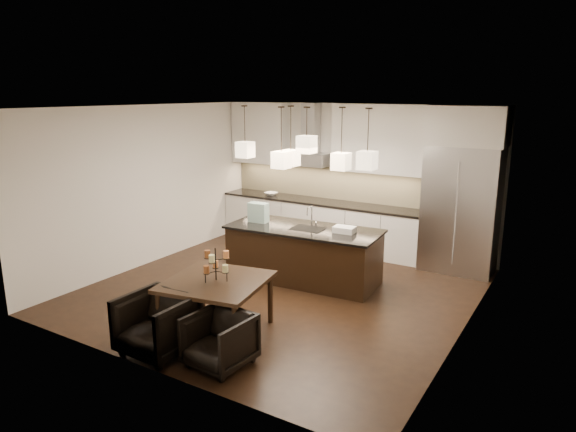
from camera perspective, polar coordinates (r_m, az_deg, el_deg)
The scene contains 37 objects.
floor at distance 8.09m, azimuth -0.74°, elevation -8.29°, with size 5.50×5.50×0.02m, color black.
ceiling at distance 7.51m, azimuth -0.81°, elevation 12.09°, with size 5.50×5.50×0.02m, color white.
wall_back at distance 10.08m, azimuth 7.59°, elevation 4.33°, with size 5.50×0.02×2.80m, color silver.
wall_front at distance 5.61m, azimuth -15.93°, elevation -3.64°, with size 5.50×0.02×2.80m, color silver.
wall_left at distance 9.41m, azimuth -15.20°, elevation 3.30°, with size 0.02×5.50×2.80m, color silver.
wall_right at distance 6.68m, azimuth 19.75°, elevation -1.17°, with size 0.02×5.50×2.80m, color silver.
refrigerator at distance 9.15m, azimuth 18.65°, elevation 0.69°, with size 1.20×0.72×2.15m, color #B7B7BA.
fridge_panel at distance 8.96m, azimuth 19.34°, elevation 9.45°, with size 1.26×0.72×0.65m, color silver.
lower_cabinets at distance 10.25m, azimuth 3.48°, elevation -0.90°, with size 4.21×0.62×0.88m, color silver.
countertop at distance 10.15m, azimuth 3.52°, elevation 1.61°, with size 4.21×0.66×0.04m, color black.
backsplash at distance 10.35m, azimuth 4.32°, elevation 3.72°, with size 4.21×0.02×0.63m, color #C2B98F.
upper_cab_left at distance 10.84m, azimuth -3.04°, elevation 9.20°, with size 1.25×0.35×1.25m, color silver.
upper_cab_right at distance 9.60m, azimuth 10.32°, elevation 8.43°, with size 1.86×0.35×1.25m, color silver.
hood_canopy at distance 10.19m, azimuth 2.22°, elevation 6.36°, with size 0.90×0.52×0.24m, color #B7B7BA.
hood_chimney at distance 10.23m, azimuth 2.55°, elevation 9.76°, with size 0.30×0.28×0.96m, color #B7B7BA.
fruit_bowl at distance 10.65m, azimuth -1.89°, elevation 2.48°, with size 0.26×0.26×0.06m, color silver.
island_body at distance 8.39m, azimuth 1.74°, elevation -4.36°, with size 2.40×0.96×0.84m, color black.
island_top at distance 8.26m, azimuth 1.77°, elevation -1.45°, with size 2.48×1.04×0.04m, color black.
faucet at distance 8.26m, azimuth 2.66°, elevation -0.02°, with size 0.10×0.23×0.36m, color silver, non-canonical shape.
tote_bag at distance 8.60m, azimuth -3.31°, elevation 0.40°, with size 0.33×0.17×0.33m, color #26664F.
food_container at distance 8.01m, azimuth 6.29°, elevation -1.50°, with size 0.33×0.23×0.10m, color silver.
dining_table at distance 6.68m, azimuth -7.88°, elevation -9.92°, with size 1.19×1.19×0.72m, color black, non-canonical shape.
candelabra at distance 6.48m, azimuth -8.04°, elevation -5.31°, with size 0.34×0.34×0.42m, color black, non-canonical shape.
candle_a at distance 6.43m, azimuth -6.99°, elevation -5.80°, with size 0.07×0.07×0.10m, color #F1E795.
candle_b at distance 6.62m, azimuth -8.06°, elevation -5.27°, with size 0.07×0.07×0.10m, color #E08446.
candle_c at distance 6.43m, azimuth -9.05°, elevation -5.88°, with size 0.07×0.07×0.10m, color brown.
candle_d at distance 6.47m, azimuth -6.89°, elevation -4.26°, with size 0.07×0.07×0.10m, color #E08446.
candle_e at distance 6.52m, azimuth -8.95°, elevation -4.19°, with size 0.07×0.07×0.10m, color brown.
candle_f at distance 6.33m, azimuth -8.47°, elevation -4.71°, with size 0.07×0.07×0.10m, color #F1E795.
armchair_left at distance 6.34m, azimuth -14.36°, elevation -11.57°, with size 0.77×0.79×0.72m, color black.
armchair_right at distance 5.96m, azimuth -7.63°, elevation -13.53°, with size 0.66×0.68×0.62m, color black.
pendant_a at distance 8.55m, azimuth -4.78°, elevation 7.35°, with size 0.24×0.24×0.26m, color beige.
pendant_b at distance 8.41m, azimuth 0.31°, elevation 6.48°, with size 0.24×0.24×0.26m, color beige.
pendant_c at distance 7.77m, azimuth 2.08°, elevation 7.95°, with size 0.24×0.24×0.26m, color beige.
pendant_d at distance 7.81m, azimuth 5.91°, elevation 6.04°, with size 0.24×0.24×0.26m, color beige.
pendant_e at distance 7.39m, azimuth 8.78°, elevation 6.13°, with size 0.24×0.24×0.26m, color beige.
pendant_f at distance 7.93m, azimuth -0.74°, elevation 6.25°, with size 0.24×0.24×0.26m, color beige.
Camera 1 is at (3.98, -6.36, 3.02)m, focal length 32.00 mm.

